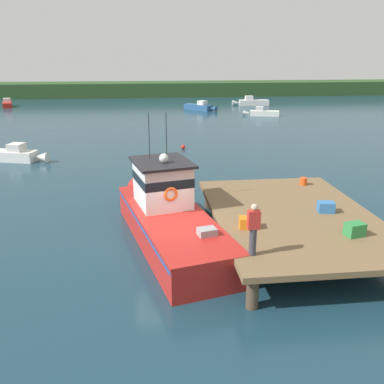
% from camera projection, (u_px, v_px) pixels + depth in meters
% --- Properties ---
extents(ground_plane, '(200.00, 200.00, 0.00)m').
position_uv_depth(ground_plane, '(168.00, 248.00, 15.37)').
color(ground_plane, '#193847').
extents(dock, '(6.00, 9.00, 1.20)m').
position_uv_depth(dock, '(293.00, 216.00, 15.55)').
color(dock, '#4C3D2D').
rests_on(dock, ground).
extents(main_fishing_boat, '(4.33, 9.95, 4.80)m').
position_uv_depth(main_fishing_boat, '(167.00, 214.00, 15.91)').
color(main_fishing_boat, red).
rests_on(main_fishing_boat, ground).
extents(crate_stack_mid_dock, '(0.65, 0.51, 0.38)m').
position_uv_depth(crate_stack_mid_dock, '(248.00, 223.00, 14.13)').
color(crate_stack_mid_dock, orange).
rests_on(crate_stack_mid_dock, dock).
extents(crate_stack_near_edge, '(0.66, 0.53, 0.40)m').
position_uv_depth(crate_stack_near_edge, '(326.00, 207.00, 15.56)').
color(crate_stack_near_edge, '#3370B2').
rests_on(crate_stack_near_edge, dock).
extents(crate_single_far, '(0.68, 0.55, 0.45)m').
position_uv_depth(crate_single_far, '(355.00, 229.00, 13.48)').
color(crate_single_far, '#2D8442').
rests_on(crate_single_far, dock).
extents(bait_bucket, '(0.32, 0.32, 0.34)m').
position_uv_depth(bait_bucket, '(303.00, 181.00, 18.86)').
color(bait_bucket, '#E04C19').
rests_on(bait_bucket, dock).
extents(deckhand_by_the_boat, '(0.36, 0.22, 1.63)m').
position_uv_depth(deckhand_by_the_boat, '(253.00, 228.00, 11.99)').
color(deckhand_by_the_boat, '#383842').
rests_on(deckhand_by_the_boat, dock).
extents(moored_boat_off_the_point, '(4.17, 4.20, 1.26)m').
position_uv_depth(moored_boat_off_the_point, '(200.00, 107.00, 54.31)').
color(moored_boat_off_the_point, '#285184').
rests_on(moored_boat_off_the_point, ground).
extents(moored_boat_outer_mooring, '(2.17, 4.67, 1.17)m').
position_uv_depth(moored_boat_outer_mooring, '(7.00, 104.00, 57.90)').
color(moored_boat_outer_mooring, red).
rests_on(moored_boat_outer_mooring, ground).
extents(moored_boat_far_left, '(5.36, 1.64, 1.35)m').
position_uv_depth(moored_boat_far_left, '(251.00, 102.00, 59.57)').
color(moored_boat_far_left, silver).
rests_on(moored_boat_far_left, ground).
extents(moored_boat_far_right, '(4.87, 2.29, 1.22)m').
position_uv_depth(moored_boat_far_right, '(13.00, 155.00, 28.01)').
color(moored_boat_far_right, white).
rests_on(moored_boat_far_right, ground).
extents(moored_boat_near_channel, '(4.37, 1.92, 1.09)m').
position_uv_depth(moored_boat_near_channel, '(262.00, 113.00, 49.04)').
color(moored_boat_near_channel, white).
rests_on(moored_boat_near_channel, ground).
extents(mooring_buoy_inshore, '(0.32, 0.32, 0.32)m').
position_uv_depth(mooring_buoy_inshore, '(183.00, 147.00, 31.63)').
color(mooring_buoy_inshore, red).
rests_on(mooring_buoy_inshore, ground).
extents(mooring_buoy_channel_marker, '(0.32, 0.32, 0.32)m').
position_uv_depth(mooring_buoy_channel_marker, '(33.00, 153.00, 29.64)').
color(mooring_buoy_channel_marker, red).
rests_on(mooring_buoy_channel_marker, ground).
extents(far_shoreline, '(120.00, 8.00, 2.40)m').
position_uv_depth(far_shoreline, '(148.00, 89.00, 73.40)').
color(far_shoreline, '#284723').
rests_on(far_shoreline, ground).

